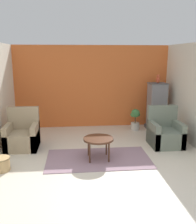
{
  "coord_description": "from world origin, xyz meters",
  "views": [
    {
      "loc": [
        -0.55,
        -3.79,
        2.12
      ],
      "look_at": [
        0.0,
        1.81,
        0.85
      ],
      "focal_mm": 40.0,
      "sensor_mm": 36.0,
      "label": 1
    }
  ],
  "objects_px": {
    "armchair_left": "(22,136)",
    "armchair_right": "(165,133)",
    "birdcage": "(157,107)",
    "coffee_table": "(98,140)",
    "wicker_basket": "(1,164)",
    "parrot": "(158,79)",
    "potted_plant": "(135,119)"
  },
  "relations": [
    {
      "from": "armchair_left",
      "to": "armchair_right",
      "type": "bearing_deg",
      "value": -2.58
    },
    {
      "from": "armchair_left",
      "to": "birdcage",
      "type": "height_order",
      "value": "birdcage"
    },
    {
      "from": "parrot",
      "to": "wicker_basket",
      "type": "height_order",
      "value": "parrot"
    },
    {
      "from": "birdcage",
      "to": "coffee_table",
      "type": "bearing_deg",
      "value": -133.16
    },
    {
      "from": "coffee_table",
      "to": "armchair_left",
      "type": "bearing_deg",
      "value": 153.92
    },
    {
      "from": "birdcage",
      "to": "wicker_basket",
      "type": "xyz_separation_m",
      "value": [
        -3.78,
        -2.39,
        -0.53
      ]
    },
    {
      "from": "parrot",
      "to": "coffee_table",
      "type": "bearing_deg",
      "value": -133.13
    },
    {
      "from": "birdcage",
      "to": "potted_plant",
      "type": "xyz_separation_m",
      "value": [
        -0.63,
        -0.02,
        -0.33
      ]
    },
    {
      "from": "wicker_basket",
      "to": "armchair_right",
      "type": "bearing_deg",
      "value": 16.32
    },
    {
      "from": "armchair_left",
      "to": "birdcage",
      "type": "bearing_deg",
      "value": 18.37
    },
    {
      "from": "coffee_table",
      "to": "parrot",
      "type": "xyz_separation_m",
      "value": [
        1.9,
        2.03,
        1.06
      ]
    },
    {
      "from": "potted_plant",
      "to": "wicker_basket",
      "type": "distance_m",
      "value": 3.95
    },
    {
      "from": "armchair_right",
      "to": "potted_plant",
      "type": "distance_m",
      "value": 1.39
    },
    {
      "from": "armchair_left",
      "to": "wicker_basket",
      "type": "xyz_separation_m",
      "value": [
        -0.17,
        -1.19,
        -0.15
      ]
    },
    {
      "from": "coffee_table",
      "to": "birdcage",
      "type": "bearing_deg",
      "value": 46.84
    },
    {
      "from": "armchair_right",
      "to": "parrot",
      "type": "distance_m",
      "value": 1.81
    },
    {
      "from": "armchair_right",
      "to": "birdcage",
      "type": "xyz_separation_m",
      "value": [
        0.23,
        1.35,
        0.37
      ]
    },
    {
      "from": "armchair_right",
      "to": "parrot",
      "type": "xyz_separation_m",
      "value": [
        0.23,
        1.35,
        1.18
      ]
    },
    {
      "from": "armchair_left",
      "to": "armchair_right",
      "type": "xyz_separation_m",
      "value": [
        3.38,
        -0.15,
        0.0
      ]
    },
    {
      "from": "armchair_right",
      "to": "potted_plant",
      "type": "bearing_deg",
      "value": 106.77
    },
    {
      "from": "potted_plant",
      "to": "wicker_basket",
      "type": "xyz_separation_m",
      "value": [
        -3.15,
        -2.37,
        -0.2
      ]
    },
    {
      "from": "parrot",
      "to": "potted_plant",
      "type": "bearing_deg",
      "value": -178.01
    },
    {
      "from": "armchair_left",
      "to": "armchair_right",
      "type": "distance_m",
      "value": 3.38
    },
    {
      "from": "armchair_left",
      "to": "parrot",
      "type": "distance_m",
      "value": 3.98
    },
    {
      "from": "armchair_right",
      "to": "parrot",
      "type": "bearing_deg",
      "value": 80.48
    },
    {
      "from": "birdcage",
      "to": "wicker_basket",
      "type": "relative_size",
      "value": 3.97
    },
    {
      "from": "parrot",
      "to": "wicker_basket",
      "type": "xyz_separation_m",
      "value": [
        -3.78,
        -2.39,
        -1.33
      ]
    },
    {
      "from": "parrot",
      "to": "wicker_basket",
      "type": "bearing_deg",
      "value": -147.68
    },
    {
      "from": "coffee_table",
      "to": "wicker_basket",
      "type": "bearing_deg",
      "value": -169.15
    },
    {
      "from": "armchair_right",
      "to": "parrot",
      "type": "height_order",
      "value": "parrot"
    },
    {
      "from": "coffee_table",
      "to": "potted_plant",
      "type": "distance_m",
      "value": 2.38
    },
    {
      "from": "armchair_right",
      "to": "wicker_basket",
      "type": "distance_m",
      "value": 3.71
    }
  ]
}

